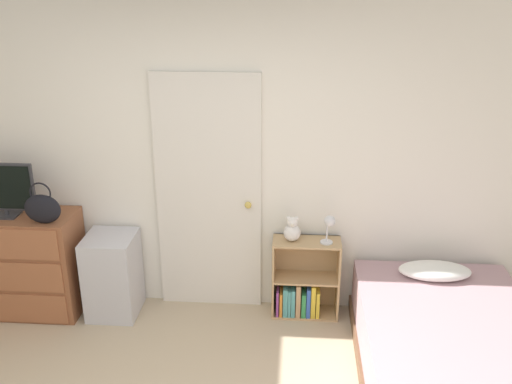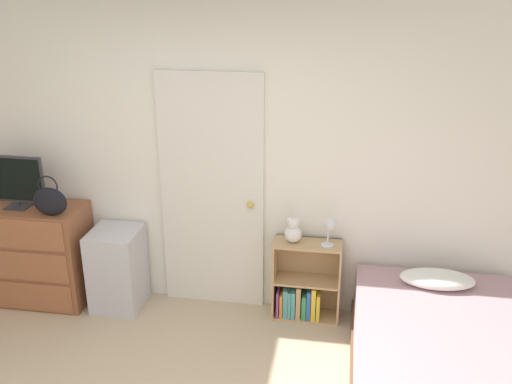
% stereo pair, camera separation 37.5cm
% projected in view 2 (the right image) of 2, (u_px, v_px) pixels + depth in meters
% --- Properties ---
extents(wall_back, '(10.00, 0.06, 2.55)m').
position_uv_depth(wall_back, '(222.00, 162.00, 4.63)').
color(wall_back, white).
rests_on(wall_back, ground_plane).
extents(door_closed, '(0.86, 0.09, 2.01)m').
position_uv_depth(door_closed, '(212.00, 194.00, 4.69)').
color(door_closed, silver).
rests_on(door_closed, ground_plane).
extents(dresser, '(1.05, 0.46, 0.88)m').
position_uv_depth(dresser, '(28.00, 253.00, 4.93)').
color(dresser, brown).
rests_on(dresser, ground_plane).
extents(tv, '(0.52, 0.16, 0.45)m').
position_uv_depth(tv, '(14.00, 181.00, 4.66)').
color(tv, '#2D2D33').
rests_on(tv, dresser).
extents(handbag, '(0.29, 0.10, 0.34)m').
position_uv_depth(handbag, '(50.00, 201.00, 4.54)').
color(handbag, black).
rests_on(handbag, dresser).
extents(storage_bin, '(0.40, 0.42, 0.71)m').
position_uv_depth(storage_bin, '(118.00, 269.00, 4.85)').
color(storage_bin, silver).
rests_on(storage_bin, ground_plane).
extents(bookshelf, '(0.55, 0.24, 0.68)m').
position_uv_depth(bookshelf, '(303.00, 289.00, 4.73)').
color(bookshelf, tan).
rests_on(bookshelf, ground_plane).
extents(teddy_bear, '(0.14, 0.14, 0.21)m').
position_uv_depth(teddy_bear, '(293.00, 232.00, 4.56)').
color(teddy_bear, silver).
rests_on(teddy_bear, bookshelf).
extents(desk_lamp, '(0.11, 0.11, 0.24)m').
position_uv_depth(desk_lamp, '(330.00, 227.00, 4.45)').
color(desk_lamp, silver).
rests_on(desk_lamp, bookshelf).
extents(bed, '(1.25, 1.88, 0.59)m').
position_uv_depth(bed, '(445.00, 366.00, 3.83)').
color(bed, brown).
rests_on(bed, ground_plane).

